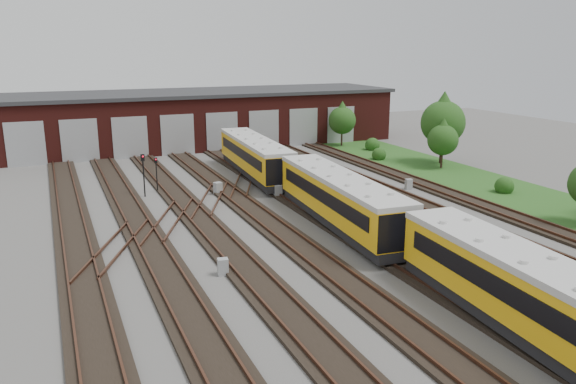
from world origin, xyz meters
name	(u,v)px	position (x,y,z in m)	size (l,w,h in m)	color
ground	(347,255)	(0.00, 0.00, 0.00)	(120.00, 120.00, 0.00)	#4B4945
track_network	(340,251)	(-0.17, 0.59, 0.11)	(30.40, 70.00, 0.33)	black
maintenance_shed	(183,118)	(-0.01, 39.97, 3.20)	(51.00, 12.50, 6.35)	#491612
grass_verge	(485,185)	(19.00, 10.00, 0.03)	(8.00, 55.00, 0.05)	#254D19
metro_train	(340,199)	(2.00, 4.71, 1.93)	(3.77, 47.26, 3.12)	black
signal_mast_0	(143,170)	(-8.34, 17.59, 2.17)	(0.28, 0.27, 3.39)	black
signal_mast_1	(156,170)	(-7.17, 18.60, 1.82)	(0.23, 0.22, 2.86)	black
signal_mast_2	(306,175)	(3.11, 12.11, 1.82)	(0.26, 0.25, 2.84)	black
signal_mast_3	(344,185)	(3.88, 7.55, 2.04)	(0.31, 0.29, 3.16)	black
relay_cabinet_0	(223,267)	(-7.29, 0.09, 0.45)	(0.54, 0.45, 0.90)	#929597
relay_cabinet_1	(218,188)	(-2.86, 15.98, 0.49)	(0.59, 0.49, 0.99)	#929597
relay_cabinet_2	(278,191)	(1.20, 13.28, 0.49)	(0.59, 0.49, 0.98)	#929597
relay_cabinet_3	(308,189)	(3.50, 12.60, 0.57)	(0.68, 0.57, 1.14)	#929597
relay_cabinet_4	(409,184)	(12.11, 11.34, 0.43)	(0.52, 0.43, 0.86)	#929597
tree_0	(342,117)	(17.08, 31.97, 3.42)	(3.21, 3.21, 5.32)	black
tree_1	(443,136)	(19.85, 16.97, 3.13)	(2.94, 2.94, 4.88)	black
tree_2	(443,117)	(21.28, 18.92, 4.66)	(4.38, 4.38, 7.25)	black
bush_0	(505,184)	(18.52, 7.33, 0.76)	(1.53, 1.53, 1.53)	#1A4112
bush_1	(379,153)	(16.61, 23.03, 0.74)	(1.47, 1.47, 1.47)	#1A4112
bush_2	(372,143)	(18.94, 28.09, 0.83)	(1.67, 1.67, 1.67)	#1A4112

